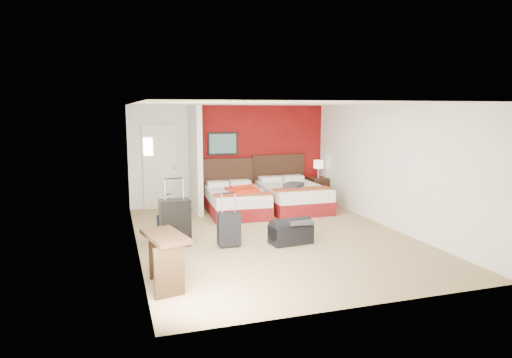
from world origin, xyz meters
name	(u,v)px	position (x,y,z in m)	size (l,w,h in m)	color
ground	(273,237)	(0.00, 0.00, 0.00)	(6.50, 6.50, 0.00)	tan
room_walls	(186,165)	(-1.40, 1.42, 1.26)	(5.02, 6.52, 2.50)	white
red_accent_panel	(258,154)	(0.75, 3.23, 1.25)	(3.50, 0.04, 2.50)	maroon
partition_wall	(195,159)	(-1.00, 2.61, 1.25)	(0.12, 1.20, 2.50)	silver
entry_door	(160,167)	(-1.75, 3.20, 1.02)	(0.82, 0.06, 2.05)	silver
bed_left	(237,202)	(-0.15, 2.08, 0.27)	(1.27, 1.81, 0.54)	white
bed_right	(293,197)	(1.27, 2.15, 0.29)	(1.36, 1.95, 0.58)	white
red_suitcase_open	(242,189)	(-0.05, 1.98, 0.59)	(0.60, 0.83, 0.10)	red
jacket_bundle	(294,185)	(1.17, 1.85, 0.64)	(0.45, 0.36, 0.11)	#3A393F
nightstand	(318,190)	(2.26, 2.82, 0.31)	(0.45, 0.45, 0.63)	#331D11
table_lamp	(318,169)	(2.26, 2.82, 0.86)	(0.26, 0.26, 0.46)	white
suitcase_black	(175,223)	(-1.84, 0.02, 0.40)	(0.53, 0.33, 0.80)	black
suitcase_charcoal	(229,231)	(-0.95, -0.35, 0.29)	(0.39, 0.24, 0.58)	black
suitcase_navy	(168,229)	(-1.94, 0.29, 0.24)	(0.35, 0.21, 0.49)	black
duffel_bag	(291,233)	(0.16, -0.50, 0.19)	(0.74, 0.40, 0.38)	black
jacket_draped	(300,221)	(0.31, -0.55, 0.41)	(0.44, 0.37, 0.06)	#353539
desk	(166,260)	(-2.22, -1.87, 0.37)	(0.44, 0.89, 0.74)	black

